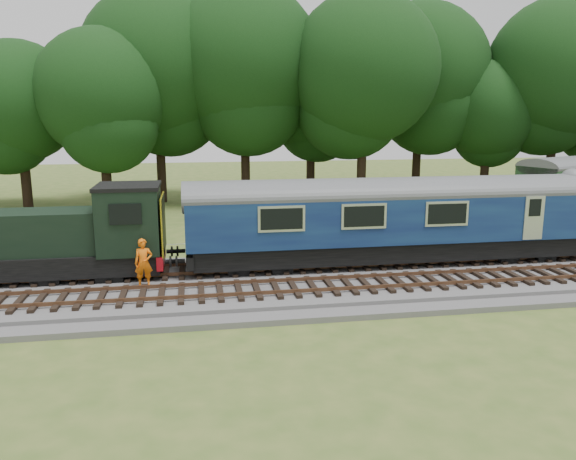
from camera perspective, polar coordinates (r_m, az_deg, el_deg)
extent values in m
plane|color=#416023|center=(22.99, -0.10, -5.61)|extent=(120.00, 120.00, 0.00)
cube|color=#4C4C4F|center=(22.93, -0.10, -5.20)|extent=(70.00, 7.00, 0.35)
cube|color=brown|center=(23.49, -0.38, -3.98)|extent=(66.50, 0.07, 0.14)
cube|color=brown|center=(24.86, -0.92, -3.10)|extent=(66.50, 0.07, 0.14)
cube|color=brown|center=(20.66, 0.97, -6.21)|extent=(66.50, 0.07, 0.14)
cube|color=brown|center=(22.01, 0.28, -5.07)|extent=(66.50, 0.07, 0.14)
cube|color=black|center=(25.27, 10.57, -1.72)|extent=(17.46, 2.52, 0.85)
cube|color=#0D1649|center=(24.98, 10.69, 1.46)|extent=(18.00, 2.80, 2.05)
cube|color=black|center=(27.93, 22.20, -1.54)|extent=(2.60, 2.00, 0.55)
cube|color=black|center=(23.95, -3.07, -2.78)|extent=(2.60, 2.00, 0.55)
cube|color=black|center=(24.46, -23.05, -3.05)|extent=(8.73, 2.39, 0.85)
cube|color=black|center=(24.50, -26.01, -0.28)|extent=(6.30, 2.08, 1.70)
cube|color=black|center=(23.55, -15.79, 1.03)|extent=(2.40, 2.55, 2.60)
cube|color=maroon|center=(23.79, -12.75, -2.66)|extent=(0.25, 2.60, 0.55)
cube|color=yellow|center=(23.48, -12.56, 0.67)|extent=(0.06, 2.55, 2.30)
imported|color=orange|center=(22.11, -14.46, -3.24)|extent=(0.73, 0.52, 1.87)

